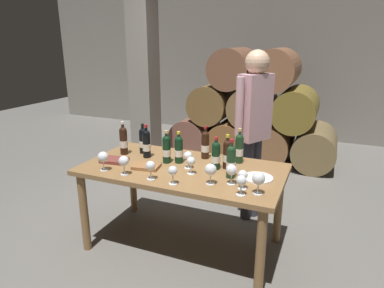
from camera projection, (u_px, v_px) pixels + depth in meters
name	position (u px, v px, depth m)	size (l,w,h in m)	color
ground_plane	(184.00, 245.00, 3.10)	(14.00, 14.00, 0.00)	#66635E
cellar_back_wall	(274.00, 62.00, 6.39)	(10.00, 0.24, 2.80)	gray
barrel_stack	(253.00, 113.00, 5.18)	(2.49, 0.90, 1.69)	brown
stone_pillar	(144.00, 78.00, 4.61)	(0.32, 0.32, 2.60)	gray
dining_table	(183.00, 177.00, 2.91)	(1.70, 0.90, 0.76)	olive
wine_bottle_0	(216.00, 155.00, 2.81)	(0.07, 0.07, 0.28)	black
wine_bottle_1	(227.00, 154.00, 2.82)	(0.07, 0.07, 0.29)	black
wine_bottle_2	(143.00, 140.00, 3.21)	(0.07, 0.07, 0.29)	black
wine_bottle_3	(205.00, 144.00, 3.06)	(0.07, 0.07, 0.30)	black
wine_bottle_4	(124.00, 140.00, 3.18)	(0.07, 0.07, 0.32)	black
wine_bottle_5	(179.00, 149.00, 2.96)	(0.07, 0.07, 0.28)	black
wine_bottle_6	(167.00, 149.00, 2.96)	(0.07, 0.07, 0.29)	black
wine_bottle_7	(239.00, 148.00, 2.95)	(0.07, 0.07, 0.31)	#19381E
wine_bottle_8	(231.00, 161.00, 2.63)	(0.07, 0.07, 0.31)	#19381E
wine_bottle_9	(147.00, 143.00, 3.09)	(0.07, 0.07, 0.31)	black
wine_glass_0	(259.00, 179.00, 2.35)	(0.09, 0.09, 0.16)	white
wine_glass_1	(232.00, 170.00, 2.51)	(0.08, 0.08, 0.16)	white
wine_glass_2	(124.00, 162.00, 2.69)	(0.08, 0.08, 0.16)	white
wine_glass_3	(188.00, 156.00, 2.82)	(0.08, 0.08, 0.15)	white
wine_glass_4	(103.00, 157.00, 2.78)	(0.09, 0.09, 0.16)	white
wine_glass_5	(211.00, 170.00, 2.51)	(0.09, 0.09, 0.16)	white
wine_glass_6	(173.00, 171.00, 2.51)	(0.07, 0.07, 0.15)	white
wine_glass_7	(150.00, 166.00, 2.60)	(0.08, 0.08, 0.15)	white
wine_glass_8	(191.00, 162.00, 2.71)	(0.07, 0.07, 0.15)	white
wine_glass_9	(241.00, 181.00, 2.33)	(0.07, 0.07, 0.15)	white
wine_glass_10	(243.00, 176.00, 2.43)	(0.07, 0.07, 0.15)	white
tasting_notebook	(146.00, 166.00, 2.86)	(0.22, 0.16, 0.03)	#936038
leather_ledger	(114.00, 160.00, 3.01)	(0.22, 0.16, 0.03)	brown
serving_plate	(258.00, 178.00, 2.64)	(0.24, 0.24, 0.01)	white
sommelier_presenting	(254.00, 121.00, 3.30)	(0.31, 0.44, 1.72)	#383842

